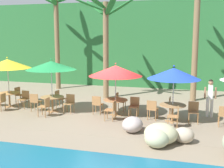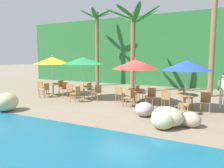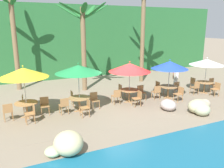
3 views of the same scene
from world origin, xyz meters
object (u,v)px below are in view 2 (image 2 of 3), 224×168
(chair_red_seaward, at_px, (151,95))
(umbrella_green, at_px, (83,61))
(dining_table_blue, at_px, (185,97))
(chair_green_seaward, at_px, (97,91))
(dining_table_yellow, at_px, (53,86))
(chair_yellow_right, at_px, (45,89))
(chair_green_inland, at_px, (91,89))
(chair_blue_right, at_px, (186,103))
(palm_tree_second, at_px, (133,34))
(chair_yellow_inland, at_px, (62,86))
(chair_blue_seaward, at_px, (206,101))
(chair_red_left, at_px, (119,93))
(chair_blue_inland, at_px, (186,96))
(umbrella_yellow, at_px, (52,61))
(chair_yellow_seaward, at_px, (64,88))
(dining_table_green, at_px, (84,89))
(palm_tree_nearest, at_px, (97,38))
(dining_table_red, at_px, (135,92))
(umbrella_blue, at_px, (187,65))
(chair_blue_left, at_px, (166,98))
(palm_tree_third, at_px, (214,17))
(chair_green_right, at_px, (76,93))
(waiter_in_white, at_px, (224,88))
(chair_yellow_left, at_px, (41,87))
(chair_green_left, at_px, (71,90))
(chair_red_inland, at_px, (139,92))

(chair_red_seaward, bearing_deg, umbrella_green, -176.04)
(dining_table_blue, bearing_deg, chair_green_seaward, 177.83)
(dining_table_yellow, xyz_separation_m, chair_yellow_right, (0.14, -0.84, -0.10))
(chair_green_inland, height_order, dining_table_blue, chair_green_inland)
(chair_blue_right, height_order, palm_tree_second, palm_tree_second)
(chair_yellow_inland, relative_size, chair_blue_seaward, 1.00)
(chair_red_left, height_order, chair_blue_inland, same)
(umbrella_yellow, relative_size, chair_yellow_seaward, 2.94)
(dining_table_blue, bearing_deg, chair_red_seaward, 167.55)
(dining_table_green, distance_m, chair_blue_right, 5.85)
(chair_green_inland, bearing_deg, palm_tree_nearest, 116.67)
(chair_blue_right, bearing_deg, dining_table_red, 157.05)
(umbrella_blue, distance_m, chair_blue_left, 1.76)
(dining_table_green, bearing_deg, chair_blue_inland, 7.65)
(umbrella_blue, distance_m, chair_blue_seaward, 1.76)
(palm_tree_third, bearing_deg, chair_blue_left, -110.94)
(dining_table_blue, bearing_deg, palm_tree_second, 136.50)
(chair_red_seaward, bearing_deg, umbrella_yellow, 179.76)
(chair_green_right, bearing_deg, dining_table_red, 19.50)
(dining_table_blue, relative_size, palm_tree_third, 0.16)
(chair_green_inland, distance_m, chair_blue_inland, 5.61)
(umbrella_yellow, distance_m, dining_table_red, 5.85)
(chair_blue_seaward, relative_size, palm_tree_second, 0.15)
(chair_red_seaward, relative_size, waiter_in_white, 0.51)
(chair_green_right, bearing_deg, chair_blue_seaward, 7.74)
(chair_yellow_inland, distance_m, dining_table_green, 2.81)
(umbrella_yellow, relative_size, chair_blue_inland, 2.94)
(chair_yellow_inland, bearing_deg, chair_green_inland, -6.82)
(dining_table_yellow, height_order, chair_green_seaward, chair_green_seaward)
(chair_yellow_left, height_order, chair_yellow_right, same)
(chair_yellow_seaward, distance_m, palm_tree_nearest, 6.65)
(chair_green_inland, height_order, chair_blue_inland, same)
(chair_green_inland, xyz_separation_m, umbrella_blue, (5.68, -0.96, 1.54))
(umbrella_green, distance_m, chair_blue_seaward, 6.69)
(chair_yellow_right, distance_m, waiter_in_white, 9.74)
(chair_yellow_seaward, bearing_deg, waiter_in_white, 4.92)
(chair_yellow_seaward, relative_size, chair_yellow_right, 1.00)
(umbrella_yellow, height_order, chair_yellow_left, umbrella_yellow)
(chair_green_right, bearing_deg, palm_tree_third, 39.20)
(chair_green_right, height_order, umbrella_blue, umbrella_blue)
(dining_table_green, distance_m, palm_tree_second, 5.31)
(chair_blue_seaward, relative_size, palm_tree_third, 0.12)
(chair_red_seaward, bearing_deg, chair_green_seaward, -176.32)
(dining_table_green, height_order, chair_red_left, chair_red_left)
(chair_green_inland, distance_m, chair_green_right, 1.71)
(chair_green_inland, distance_m, chair_blue_seaward, 6.58)
(chair_yellow_inland, xyz_separation_m, chair_blue_right, (8.33, -2.10, 0.00))
(chair_green_left, bearing_deg, umbrella_green, 9.26)
(umbrella_blue, bearing_deg, chair_red_inland, 156.00)
(chair_red_left, xyz_separation_m, chair_blue_right, (3.57, -1.09, 0.00))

